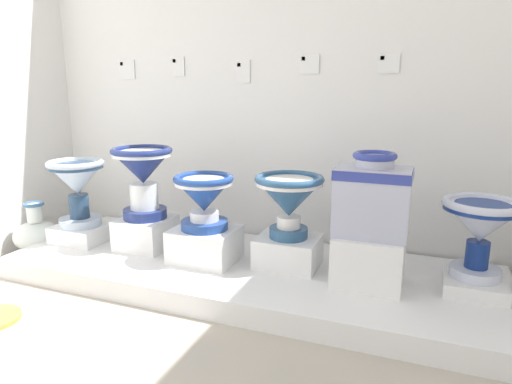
% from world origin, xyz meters
% --- Properties ---
extents(wall_back, '(3.75, 0.06, 3.00)m').
position_xyz_m(wall_back, '(1.78, 2.92, 1.50)').
color(wall_back, white).
rests_on(wall_back, ground_plane).
extents(display_platform, '(2.94, 1.03, 0.13)m').
position_xyz_m(display_platform, '(1.78, 2.36, 0.06)').
color(display_platform, white).
rests_on(display_platform, ground_plane).
extents(plinth_block_squat_floral, '(0.35, 0.29, 0.11)m').
position_xyz_m(plinth_block_squat_floral, '(0.57, 2.31, 0.18)').
color(plinth_block_squat_floral, white).
rests_on(plinth_block_squat_floral, display_platform).
extents(antique_toilet_squat_floral, '(0.37, 0.37, 0.45)m').
position_xyz_m(antique_toilet_squat_floral, '(0.57, 2.31, 0.55)').
color(antique_toilet_squat_floral, silver).
rests_on(antique_toilet_squat_floral, plinth_block_squat_floral).
extents(plinth_block_rightmost, '(0.32, 0.33, 0.20)m').
position_xyz_m(plinth_block_rightmost, '(1.05, 2.37, 0.23)').
color(plinth_block_rightmost, white).
rests_on(plinth_block_rightmost, display_platform).
extents(antique_toilet_rightmost, '(0.39, 0.39, 0.46)m').
position_xyz_m(antique_toilet_rightmost, '(1.05, 2.37, 0.64)').
color(antique_toilet_rightmost, navy).
rests_on(antique_toilet_rightmost, plinth_block_rightmost).
extents(plinth_block_broad_patterned, '(0.38, 0.33, 0.20)m').
position_xyz_m(plinth_block_broad_patterned, '(1.53, 2.30, 0.23)').
color(plinth_block_broad_patterned, white).
rests_on(plinth_block_broad_patterned, display_platform).
extents(antique_toilet_broad_patterned, '(0.36, 0.36, 0.33)m').
position_xyz_m(antique_toilet_broad_patterned, '(1.53, 2.30, 0.53)').
color(antique_toilet_broad_patterned, '#214390').
rests_on(antique_toilet_broad_patterned, plinth_block_broad_patterned).
extents(plinth_block_central_ornate, '(0.36, 0.30, 0.18)m').
position_xyz_m(plinth_block_central_ornate, '(2.02, 2.40, 0.21)').
color(plinth_block_central_ornate, white).
rests_on(plinth_block_central_ornate, display_platform).
extents(antique_toilet_central_ornate, '(0.40, 0.40, 0.37)m').
position_xyz_m(antique_toilet_central_ornate, '(2.02, 2.40, 0.55)').
color(antique_toilet_central_ornate, '#2F5880').
rests_on(antique_toilet_central_ornate, plinth_block_central_ornate).
extents(plinth_block_slender_white, '(0.36, 0.32, 0.27)m').
position_xyz_m(plinth_block_slender_white, '(2.50, 2.32, 0.26)').
color(plinth_block_slender_white, white).
rests_on(plinth_block_slender_white, display_platform).
extents(antique_toilet_slender_white, '(0.38, 0.25, 0.44)m').
position_xyz_m(antique_toilet_slender_white, '(2.50, 2.32, 0.62)').
color(antique_toilet_slender_white, '#B2B6D0').
rests_on(antique_toilet_slender_white, plinth_block_slender_white).
extents(plinth_block_tall_cobalt, '(0.30, 0.34, 0.07)m').
position_xyz_m(plinth_block_tall_cobalt, '(3.03, 2.44, 0.16)').
color(plinth_block_tall_cobalt, white).
rests_on(plinth_block_tall_cobalt, display_platform).
extents(antique_toilet_tall_cobalt, '(0.39, 0.39, 0.41)m').
position_xyz_m(antique_toilet_tall_cobalt, '(3.03, 2.44, 0.49)').
color(antique_toilet_tall_cobalt, silver).
rests_on(antique_toilet_tall_cobalt, plinth_block_tall_cobalt).
extents(info_placard_first, '(0.14, 0.01, 0.14)m').
position_xyz_m(info_placard_first, '(0.59, 2.89, 1.29)').
color(info_placard_first, white).
extents(info_placard_second, '(0.10, 0.01, 0.13)m').
position_xyz_m(info_placard_second, '(1.04, 2.89, 1.31)').
color(info_placard_second, white).
extents(info_placard_third, '(0.10, 0.01, 0.15)m').
position_xyz_m(info_placard_third, '(1.54, 2.89, 1.27)').
color(info_placard_third, white).
extents(info_placard_fourth, '(0.13, 0.01, 0.12)m').
position_xyz_m(info_placard_fourth, '(2.00, 2.89, 1.31)').
color(info_placard_fourth, white).
extents(info_placard_fifth, '(0.12, 0.01, 0.11)m').
position_xyz_m(info_placard_fifth, '(2.49, 2.89, 1.30)').
color(info_placard_fifth, white).
extents(decorative_vase_spare, '(0.32, 0.32, 0.38)m').
position_xyz_m(decorative_vase_spare, '(0.20, 2.27, 0.14)').
color(decorative_vase_spare, '#3D6691').
rests_on(decorative_vase_spare, ground_plane).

